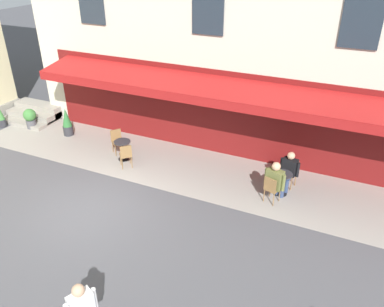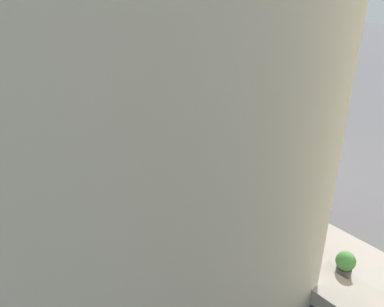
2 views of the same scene
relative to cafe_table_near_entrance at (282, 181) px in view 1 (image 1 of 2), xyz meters
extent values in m
plane|color=#4C4C51|center=(5.02, 3.19, -0.49)|extent=(70.00, 70.00, 0.00)
cube|color=gray|center=(1.77, -0.21, -0.49)|extent=(20.50, 3.20, 0.01)
cube|color=maroon|center=(2.02, -1.78, 1.11)|extent=(16.00, 0.06, 3.20)
cube|color=maroon|center=(2.02, -0.96, 2.36)|extent=(15.00, 1.70, 0.36)
cube|color=maroon|center=(2.02, -0.13, 2.13)|extent=(15.00, 0.04, 0.28)
cube|color=#232D38|center=(-1.32, -1.77, 4.71)|extent=(1.10, 0.06, 1.70)
cube|color=#232D38|center=(3.35, -1.77, 4.71)|extent=(1.10, 0.06, 1.70)
cube|color=#232D38|center=(8.02, -1.77, 4.71)|extent=(1.10, 0.06, 1.70)
cube|color=gray|center=(11.62, -1.01, -0.42)|extent=(2.40, 1.40, 0.15)
cube|color=gray|center=(11.62, -1.36, -0.27)|extent=(2.40, 1.05, 0.30)
cube|color=gray|center=(11.62, -1.71, -0.12)|extent=(2.40, 0.70, 0.45)
cylinder|color=black|center=(0.00, 0.00, -0.48)|extent=(0.40, 0.40, 0.03)
cylinder|color=black|center=(0.00, 0.00, -0.13)|extent=(0.06, 0.06, 0.72)
cylinder|color=#2D2D33|center=(0.00, 0.00, 0.24)|extent=(0.60, 0.60, 0.03)
cylinder|color=olive|center=(-0.04, 0.41, -0.27)|extent=(0.03, 0.03, 0.45)
cylinder|color=olive|center=(0.28, 0.31, -0.27)|extent=(0.03, 0.03, 0.45)
cylinder|color=olive|center=(0.06, 0.74, -0.27)|extent=(0.03, 0.03, 0.45)
cylinder|color=olive|center=(0.39, 0.63, -0.27)|extent=(0.03, 0.03, 0.45)
cube|color=olive|center=(0.17, 0.52, -0.02)|extent=(0.50, 0.50, 0.04)
cube|color=olive|center=(0.23, 0.69, 0.21)|extent=(0.39, 0.16, 0.42)
cylinder|color=olive|center=(0.09, -0.41, -0.27)|extent=(0.03, 0.03, 0.45)
cylinder|color=olive|center=(-0.24, -0.34, -0.27)|extent=(0.03, 0.03, 0.45)
cylinder|color=olive|center=(0.02, -0.74, -0.27)|extent=(0.03, 0.03, 0.45)
cylinder|color=olive|center=(-0.31, -0.67, -0.27)|extent=(0.03, 0.03, 0.45)
cube|color=olive|center=(-0.11, -0.54, -0.02)|extent=(0.47, 0.47, 0.04)
cube|color=olive|center=(-0.15, -0.71, 0.21)|extent=(0.40, 0.12, 0.42)
cylinder|color=black|center=(5.80, 0.20, -0.48)|extent=(0.40, 0.40, 0.03)
cylinder|color=black|center=(5.80, 0.20, -0.13)|extent=(0.06, 0.06, 0.72)
cylinder|color=#2D2D33|center=(5.80, 0.20, 0.24)|extent=(0.60, 0.60, 0.03)
cylinder|color=olive|center=(5.42, 0.35, -0.27)|extent=(0.03, 0.03, 0.45)
cylinder|color=olive|center=(5.66, 0.59, -0.27)|extent=(0.03, 0.03, 0.45)
cylinder|color=olive|center=(5.18, 0.60, -0.27)|extent=(0.03, 0.03, 0.45)
cylinder|color=olive|center=(5.43, 0.84, -0.27)|extent=(0.03, 0.03, 0.45)
cube|color=olive|center=(5.42, 0.60, -0.02)|extent=(0.57, 0.57, 0.04)
cube|color=olive|center=(5.30, 0.73, 0.21)|extent=(0.32, 0.31, 0.42)
cylinder|color=olive|center=(6.21, 0.10, -0.27)|extent=(0.03, 0.03, 0.45)
cylinder|color=olive|center=(6.00, -0.17, -0.27)|extent=(0.03, 0.03, 0.45)
cylinder|color=olive|center=(6.48, -0.10, -0.27)|extent=(0.03, 0.03, 0.45)
cylinder|color=olive|center=(6.27, -0.37, -0.27)|extent=(0.03, 0.03, 0.45)
cube|color=olive|center=(6.24, -0.14, -0.02)|extent=(0.56, 0.56, 0.04)
cube|color=olive|center=(6.38, -0.24, 0.21)|extent=(0.27, 0.34, 0.42)
cylinder|color=navy|center=(0.06, -0.18, -0.26)|extent=(0.15, 0.15, 0.47)
cylinder|color=navy|center=(0.02, -0.34, 0.00)|extent=(0.22, 0.35, 0.16)
cylinder|color=navy|center=(-0.12, -0.14, -0.26)|extent=(0.15, 0.15, 0.47)
cylinder|color=navy|center=(-0.15, -0.30, 0.00)|extent=(0.22, 0.35, 0.16)
cube|color=black|center=(-0.10, -0.48, 0.28)|extent=(0.50, 0.35, 0.56)
sphere|color=tan|center=(-0.10, -0.48, 0.68)|extent=(0.25, 0.25, 0.25)
cylinder|color=black|center=(0.17, -0.54, 0.26)|extent=(0.10, 0.10, 0.49)
cylinder|color=black|center=(-0.37, -0.42, 0.26)|extent=(0.10, 0.10, 0.49)
cylinder|color=navy|center=(-0.05, 0.16, -0.26)|extent=(0.16, 0.16, 0.47)
cylinder|color=navy|center=(0.00, 0.33, 0.00)|extent=(0.27, 0.39, 0.17)
cylinder|color=navy|center=(0.13, 0.10, -0.26)|extent=(0.16, 0.16, 0.47)
cylinder|color=navy|center=(0.19, 0.27, 0.00)|extent=(0.27, 0.39, 0.17)
cube|color=olive|center=(0.15, 0.47, 0.30)|extent=(0.56, 0.43, 0.60)
sphere|color=tan|center=(0.15, 0.47, 0.74)|extent=(0.27, 0.27, 0.27)
cylinder|color=olive|center=(-0.13, 0.56, 0.28)|extent=(0.11, 0.11, 0.53)
cylinder|color=olive|center=(0.44, 0.37, 0.28)|extent=(0.11, 0.11, 0.53)
cube|color=silver|center=(2.31, 6.76, 0.56)|extent=(0.42, 0.52, 0.55)
sphere|color=tan|center=(2.31, 6.76, 0.96)|extent=(0.24, 0.24, 0.24)
cylinder|color=silver|center=(2.20, 6.51, 0.55)|extent=(0.10, 0.10, 0.49)
cylinder|color=#2D2D33|center=(9.05, -0.61, -0.29)|extent=(0.40, 0.40, 0.41)
cone|color=#2D6B33|center=(9.05, -0.61, 0.30)|extent=(0.38, 0.38, 0.77)
cylinder|color=#4C4C51|center=(10.97, -0.50, -0.30)|extent=(0.41, 0.41, 0.37)
sphere|color=#3D7A38|center=(10.97, -0.50, 0.11)|extent=(0.53, 0.53, 0.53)
cylinder|color=#2D2D33|center=(12.22, -0.06, -0.32)|extent=(0.34, 0.34, 0.34)
cone|color=#3D7A38|center=(12.22, -0.06, 0.16)|extent=(0.32, 0.32, 0.62)
camera|label=1|loc=(-1.63, 10.37, 6.52)|focal=35.85mm
camera|label=2|loc=(15.03, -9.23, 7.68)|focal=39.51mm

